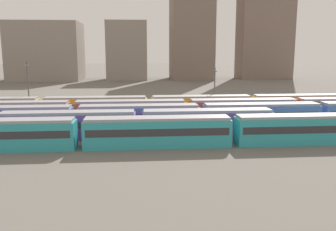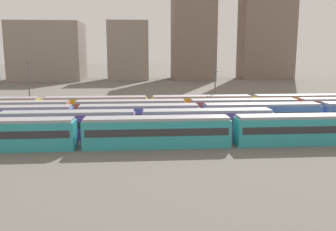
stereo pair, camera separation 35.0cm
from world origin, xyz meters
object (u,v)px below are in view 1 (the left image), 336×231
Objects in this scene: train_track_0 at (233,130)px; catenary_pole_3 at (215,88)px; train_track_2 at (201,116)px; train_track_1 at (69,125)px; train_track_4 at (252,105)px; catenary_pole_1 at (28,86)px; train_track_3 at (187,111)px.

train_track_0 is 24.30m from catenary_pole_3.
train_track_2 is 13.04× the size of catenary_pole_3.
train_track_1 is at bearing 166.19° from train_track_0.
train_track_1 and train_track_2 have the same top height.
train_track_4 is (9.13, 20.80, 0.00)m from train_track_0.
train_track_1 is 21.50m from catenary_pole_1.
train_track_2 is 1.00× the size of train_track_3.
train_track_4 is (12.69, 5.20, 0.00)m from train_track_3.
catenary_pole_3 is at bearing 83.42° from train_track_0.
train_track_2 and train_track_4 have the same top height.
train_track_0 is 10.63m from train_track_2.
train_track_4 is at bearing 66.30° from train_track_0.
catenary_pole_1 is at bearing 175.91° from train_track_4.
train_track_2 is 32.40m from catenary_pole_1.
train_track_1 is 0.50× the size of train_track_3.
train_track_3 is (-1.37, 5.20, 0.00)m from train_track_2.
train_track_0 is 1.00× the size of train_track_2.
train_track_1 and train_track_3 have the same top height.
train_track_1 is 5.70× the size of catenary_pole_1.
train_track_3 is 1.00× the size of train_track_4.
catenary_pole_1 is (-40.65, 2.91, 3.54)m from train_track_4.
train_track_3 is 13.72m from train_track_4.
catenary_pole_1 is (-29.33, 13.31, 3.54)m from train_track_2.
catenary_pole_1 reaches higher than catenary_pole_3.
train_track_2 is at bearing 101.89° from train_track_0.
catenary_pole_1 is at bearing 119.25° from train_track_1.
train_track_3 is at bearing -127.10° from catenary_pole_3.
train_track_3 is 29.33m from catenary_pole_1.
catenary_pole_1 reaches higher than train_track_3.
train_track_3 is 11.49× the size of catenary_pole_1.
train_track_2 is at bearing -24.40° from catenary_pole_1.
train_track_0 is at bearing -113.70° from train_track_4.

